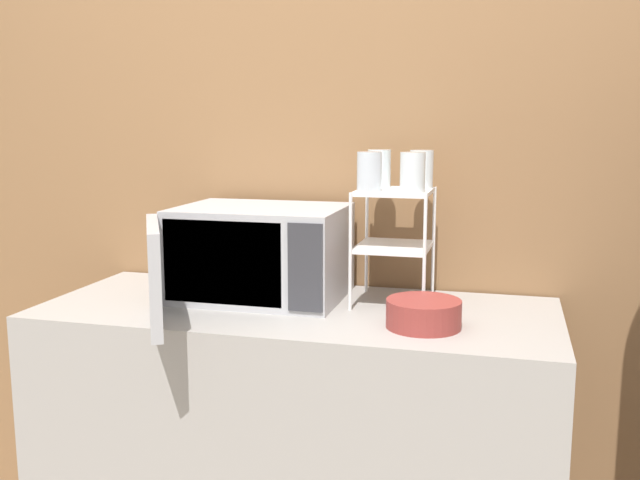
% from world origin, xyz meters
% --- Properties ---
extents(wall_back, '(8.00, 0.06, 2.60)m').
position_xyz_m(wall_back, '(0.00, 0.67, 1.30)').
color(wall_back, olive).
rests_on(wall_back, ground_plane).
extents(counter, '(1.50, 0.63, 0.91)m').
position_xyz_m(counter, '(0.00, 0.31, 0.46)').
color(counter, '#9E9993').
rests_on(counter, ground_plane).
extents(microwave, '(0.53, 0.74, 0.28)m').
position_xyz_m(microwave, '(-0.15, 0.38, 1.05)').
color(microwave, '#ADADB2').
rests_on(microwave, counter).
extents(dish_rack, '(0.22, 0.25, 0.34)m').
position_xyz_m(dish_rack, '(0.26, 0.44, 1.16)').
color(dish_rack, white).
rests_on(dish_rack, counter).
extents(glass_front_left, '(0.07, 0.07, 0.11)m').
position_xyz_m(glass_front_left, '(0.20, 0.36, 1.31)').
color(glass_front_left, silver).
rests_on(glass_front_left, dish_rack).
extents(glass_back_right, '(0.07, 0.07, 0.11)m').
position_xyz_m(glass_back_right, '(0.33, 0.51, 1.31)').
color(glass_back_right, silver).
rests_on(glass_back_right, dish_rack).
extents(glass_front_right, '(0.07, 0.07, 0.11)m').
position_xyz_m(glass_front_right, '(0.32, 0.36, 1.31)').
color(glass_front_right, silver).
rests_on(glass_front_right, dish_rack).
extents(glass_back_left, '(0.07, 0.07, 0.11)m').
position_xyz_m(glass_back_left, '(0.20, 0.51, 1.31)').
color(glass_back_left, silver).
rests_on(glass_back_left, dish_rack).
extents(bowl, '(0.20, 0.20, 0.07)m').
position_xyz_m(bowl, '(0.38, 0.20, 0.95)').
color(bowl, maroon).
rests_on(bowl, counter).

